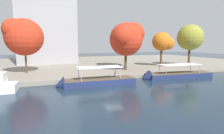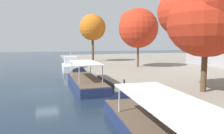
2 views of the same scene
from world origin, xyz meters
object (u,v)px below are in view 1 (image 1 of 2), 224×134
at_px(tour_boat_1, 93,82).
at_px(tree_3, 125,37).
at_px(tree_0, 127,38).
at_px(tree_1, 190,37).
at_px(tour_boat_2, 174,76).
at_px(tree_4, 163,42).
at_px(mooring_bollard_0, 115,74).
at_px(tree_2, 24,36).

distance_m(tour_boat_1, tree_3, 20.67).
xyz_separation_m(tree_0, tree_1, (19.79, 1.27, 0.58)).
height_order(tour_boat_2, tree_3, tree_3).
height_order(tour_boat_2, tree_1, tree_1).
relative_size(tour_boat_2, tree_4, 1.64).
relative_size(mooring_bollard_0, tree_1, 0.06).
bearing_deg(tree_1, tour_boat_2, -143.37).
distance_m(tour_boat_1, tree_0, 15.93).
bearing_deg(tree_4, tree_0, -165.60).
bearing_deg(tour_boat_2, tree_2, -18.53).
relative_size(tour_boat_1, tree_0, 1.20).
bearing_deg(tree_4, tree_3, 169.01).
distance_m(tree_1, tree_4, 7.72).
relative_size(tree_3, tree_4, 1.22).
xyz_separation_m(mooring_bollard_0, tree_1, (25.08, 7.00, 7.67)).
height_order(tour_boat_1, tour_boat_2, tour_boat_1).
relative_size(tree_0, tree_3, 0.97).
xyz_separation_m(tour_boat_1, tree_4, (22.98, 12.26, 7.00)).
height_order(tree_0, tree_3, tree_3).
relative_size(tour_boat_1, mooring_bollard_0, 18.87).
bearing_deg(mooring_bollard_0, tree_1, 15.59).
distance_m(mooring_bollard_0, tree_1, 27.15).
bearing_deg(tree_0, tree_3, 69.78).
distance_m(tour_boat_2, tree_3, 16.79).
height_order(tree_3, tree_4, tree_3).
bearing_deg(tree_0, tree_2, 170.58).
bearing_deg(tree_2, tour_boat_1, -48.62).
distance_m(tree_1, tree_3, 18.29).
distance_m(mooring_bollard_0, tree_4, 20.84).
relative_size(mooring_bollard_0, tree_0, 0.06).
bearing_deg(tree_1, tree_4, 165.33).
distance_m(tour_boat_1, tree_4, 26.97).
bearing_deg(tour_boat_1, tree_0, -137.31).
bearing_deg(tree_1, tour_boat_1, -161.18).
distance_m(tour_boat_2, tree_1, 18.67).
height_order(tree_1, tree_4, tree_1).
bearing_deg(tree_4, tour_boat_2, -116.94).
relative_size(tour_boat_2, tree_3, 1.34).
bearing_deg(tree_0, tree_4, 14.40).
bearing_deg(tree_0, tour_boat_2, -53.62).
height_order(tour_boat_2, tree_2, tree_2).
relative_size(tour_boat_1, tree_4, 1.42).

